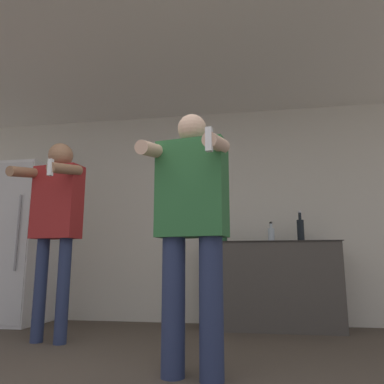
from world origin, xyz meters
name	(u,v)px	position (x,y,z in m)	size (l,w,h in m)	color
wall_back	(191,214)	(0.00, 2.84, 1.27)	(7.00, 0.06, 2.55)	beige
ceiling_slab	(165,54)	(0.00, 1.40, 2.57)	(7.00, 3.33, 0.05)	silver
refrigerator	(21,243)	(-1.99, 2.44, 0.92)	(0.64, 0.76, 1.85)	white
counter	(271,285)	(0.92, 2.54, 0.46)	(1.44, 0.57, 0.91)	#47423D
bottle_amber_bourbon	(271,234)	(0.95, 2.53, 1.00)	(0.07, 0.07, 0.22)	silver
bottle_tall_gin	(224,235)	(0.42, 2.53, 0.99)	(0.07, 0.07, 0.23)	#194723
bottle_green_wine	(301,229)	(1.26, 2.53, 1.04)	(0.08, 0.08, 0.34)	black
person_woman_foreground	(192,221)	(0.36, 0.68, 0.94)	(0.56, 0.51, 1.66)	navy
person_man_side	(56,213)	(-1.03, 1.49, 1.13)	(0.56, 0.57, 1.80)	navy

